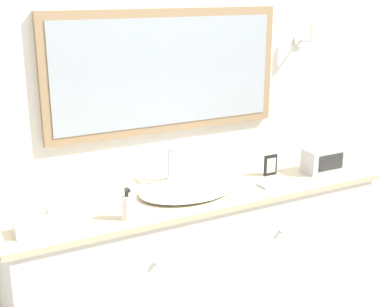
% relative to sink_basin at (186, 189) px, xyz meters
% --- Properties ---
extents(wall_back, '(8.00, 0.18, 2.55)m').
position_rel_sink_basin_xyz_m(wall_back, '(0.07, 0.34, 0.41)').
color(wall_back, white).
rests_on(wall_back, ground_plane).
extents(vanity_counter, '(2.07, 0.59, 0.85)m').
position_rel_sink_basin_xyz_m(vanity_counter, '(0.07, 0.02, -0.44)').
color(vanity_counter, white).
rests_on(vanity_counter, ground_plane).
extents(sink_basin, '(0.51, 0.42, 0.20)m').
position_rel_sink_basin_xyz_m(sink_basin, '(0.00, 0.00, 0.00)').
color(sink_basin, white).
rests_on(sink_basin, vanity_counter).
extents(soap_bottle, '(0.06, 0.06, 0.15)m').
position_rel_sink_basin_xyz_m(soap_bottle, '(-0.39, -0.16, 0.04)').
color(soap_bottle, white).
rests_on(soap_bottle, vanity_counter).
extents(appliance_box, '(0.25, 0.12, 0.14)m').
position_rel_sink_basin_xyz_m(appliance_box, '(0.86, -0.07, 0.05)').
color(appliance_box, '#BCBCC1').
rests_on(appliance_box, vanity_counter).
extents(picture_frame, '(0.08, 0.01, 0.12)m').
position_rel_sink_basin_xyz_m(picture_frame, '(0.55, 0.02, 0.04)').
color(picture_frame, black).
rests_on(picture_frame, vanity_counter).
extents(hand_towel_near_sink, '(0.16, 0.11, 0.05)m').
position_rel_sink_basin_xyz_m(hand_towel_near_sink, '(-0.81, -0.11, 0.01)').
color(hand_towel_near_sink, white).
rests_on(hand_towel_near_sink, vanity_counter).
extents(hand_towel_far_corner, '(0.18, 0.10, 0.05)m').
position_rel_sink_basin_xyz_m(hand_towel_far_corner, '(-0.63, 0.00, 0.00)').
color(hand_towel_far_corner, white).
rests_on(hand_towel_far_corner, vanity_counter).
extents(metal_tray, '(0.16, 0.09, 0.01)m').
position_rel_sink_basin_xyz_m(metal_tray, '(0.47, -0.12, -0.01)').
color(metal_tray, silver).
rests_on(metal_tray, vanity_counter).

